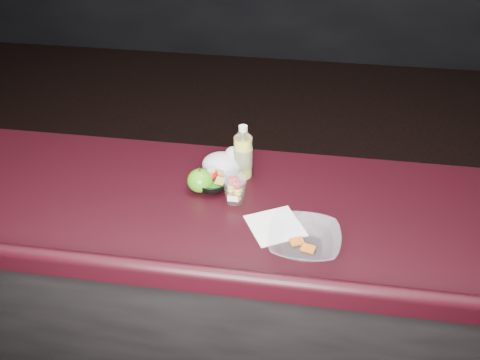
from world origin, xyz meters
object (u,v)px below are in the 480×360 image
(lemonade_bottle, at_px, (243,155))
(takeout_bowl, at_px, (304,241))
(snack_bowl, at_px, (212,182))
(fruit_cup, at_px, (235,187))
(green_apple, at_px, (200,181))

(lemonade_bottle, bearing_deg, takeout_bowl, -56.01)
(takeout_bowl, bearing_deg, snack_bowl, 141.95)
(lemonade_bottle, height_order, snack_bowl, lemonade_bottle)
(lemonade_bottle, xyz_separation_m, fruit_cup, (-0.01, -0.16, -0.03))
(fruit_cup, height_order, green_apple, fruit_cup)
(green_apple, relative_size, takeout_bowl, 0.41)
(lemonade_bottle, distance_m, snack_bowl, 0.15)
(fruit_cup, height_order, snack_bowl, fruit_cup)
(snack_bowl, relative_size, takeout_bowl, 0.73)
(lemonade_bottle, relative_size, takeout_bowl, 0.91)
(green_apple, bearing_deg, lemonade_bottle, 40.24)
(lemonade_bottle, relative_size, fruit_cup, 1.79)
(snack_bowl, bearing_deg, fruit_cup, -35.44)
(snack_bowl, bearing_deg, green_apple, -150.95)
(takeout_bowl, bearing_deg, lemonade_bottle, 123.99)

